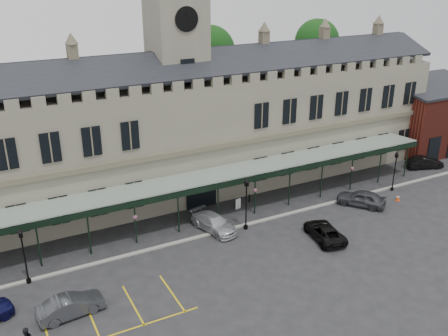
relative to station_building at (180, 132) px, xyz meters
name	(u,v)px	position (x,y,z in m)	size (l,w,h in m)	color
ground	(257,259)	(0.00, -15.91, -6.47)	(140.00, 140.00, 0.00)	black
station_building	(180,132)	(0.00, 0.00, 0.00)	(60.00, 10.36, 17.30)	#6B6759
clock_tower	(178,68)	(0.00, 0.09, 6.64)	(5.60, 5.60, 24.80)	#6B6759
canopy	(217,198)	(0.00, -8.45, -4.06)	(50.00, 4.10, 4.30)	#8C9E93
brick_annex	(431,118)	(34.00, -2.94, -2.31)	(12.40, 8.36, 9.23)	#5B1D15
kerb	(227,230)	(0.00, -10.41, -6.41)	(60.00, 0.40, 0.12)	gray
parking_markings	(93,322)	(-14.00, -17.41, -6.47)	(16.00, 6.00, 0.01)	gold
tree_behind_mid	(210,52)	(8.00, 9.09, 6.35)	(6.00, 6.00, 16.00)	#332314
tree_behind_right	(317,43)	(24.00, 9.09, 6.35)	(6.00, 6.00, 16.00)	#332314
lamp_post_left	(23,251)	(-17.24, -10.60, -3.68)	(0.44, 0.44, 4.70)	black
lamp_post_mid	(246,199)	(1.72, -10.96, -3.45)	(0.48, 0.48, 5.08)	black
lamp_post_right	(395,168)	(19.96, -10.91, -3.82)	(0.42, 0.42, 4.47)	black
traffic_cone	(398,198)	(18.58, -13.08, -6.15)	(0.41, 0.41, 0.65)	#DC4106
sign_board	(238,204)	(3.06, -7.08, -5.94)	(0.63, 0.18, 1.09)	black
bollard_left	(178,218)	(-3.32, -6.88, -6.03)	(0.16, 0.16, 0.89)	black
bollard_right	(249,198)	(4.80, -6.29, -6.03)	(0.15, 0.15, 0.87)	black
car_left_b	(71,306)	(-15.10, -15.99, -5.71)	(1.60, 4.60, 1.52)	#36393E
car_taxi	(214,223)	(-1.00, -9.85, -5.73)	(2.06, 5.08, 1.47)	#A6A8AE
car_van	(324,232)	(7.00, -15.72, -5.78)	(2.28, 4.95, 1.37)	black
car_right_a	(361,198)	(14.42, -12.17, -5.65)	(1.94, 4.83, 1.64)	#36393E
car_right_b	(424,163)	(28.01, -7.95, -5.76)	(1.50, 4.31, 1.42)	black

